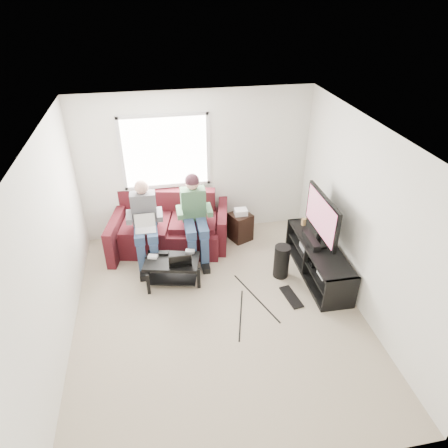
{
  "coord_description": "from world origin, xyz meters",
  "views": [
    {
      "loc": [
        -0.69,
        -4.12,
        4.09
      ],
      "look_at": [
        0.19,
        0.6,
        1.1
      ],
      "focal_mm": 32.0,
      "sensor_mm": 36.0,
      "label": 1
    }
  ],
  "objects_px": {
    "sofa": "(170,229)",
    "tv": "(322,217)",
    "tv_stand": "(318,262)",
    "end_table": "(240,226)",
    "subwoofer": "(281,261)",
    "coffee_table": "(172,266)"
  },
  "relations": [
    {
      "from": "sofa",
      "to": "tv",
      "type": "height_order",
      "value": "tv"
    },
    {
      "from": "coffee_table",
      "to": "end_table",
      "type": "relative_size",
      "value": 1.49
    },
    {
      "from": "sofa",
      "to": "coffee_table",
      "type": "bearing_deg",
      "value": -92.78
    },
    {
      "from": "tv",
      "to": "subwoofer",
      "type": "distance_m",
      "value": 0.94
    },
    {
      "from": "coffee_table",
      "to": "end_table",
      "type": "bearing_deg",
      "value": 37.11
    },
    {
      "from": "subwoofer",
      "to": "tv_stand",
      "type": "bearing_deg",
      "value": -8.03
    },
    {
      "from": "sofa",
      "to": "tv_stand",
      "type": "height_order",
      "value": "sofa"
    },
    {
      "from": "tv_stand",
      "to": "tv",
      "type": "height_order",
      "value": "tv"
    },
    {
      "from": "sofa",
      "to": "tv",
      "type": "bearing_deg",
      "value": -27.39
    },
    {
      "from": "sofa",
      "to": "subwoofer",
      "type": "distance_m",
      "value": 2.03
    },
    {
      "from": "subwoofer",
      "to": "end_table",
      "type": "relative_size",
      "value": 0.9
    },
    {
      "from": "sofa",
      "to": "end_table",
      "type": "relative_size",
      "value": 3.56
    },
    {
      "from": "sofa",
      "to": "coffee_table",
      "type": "relative_size",
      "value": 2.4
    },
    {
      "from": "sofa",
      "to": "tv_stand",
      "type": "bearing_deg",
      "value": -29.34
    },
    {
      "from": "tv",
      "to": "coffee_table",
      "type": "bearing_deg",
      "value": 176.23
    },
    {
      "from": "end_table",
      "to": "coffee_table",
      "type": "bearing_deg",
      "value": -142.89
    },
    {
      "from": "subwoofer",
      "to": "end_table",
      "type": "bearing_deg",
      "value": 109.4
    },
    {
      "from": "tv",
      "to": "end_table",
      "type": "xyz_separation_m",
      "value": [
        -0.98,
        1.13,
        -0.74
      ]
    },
    {
      "from": "tv_stand",
      "to": "subwoofer",
      "type": "distance_m",
      "value": 0.59
    },
    {
      "from": "sofa",
      "to": "end_table",
      "type": "bearing_deg",
      "value": -1.11
    },
    {
      "from": "sofa",
      "to": "tv_stand",
      "type": "distance_m",
      "value": 2.57
    },
    {
      "from": "tv_stand",
      "to": "tv",
      "type": "bearing_deg",
      "value": 91.47
    }
  ]
}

